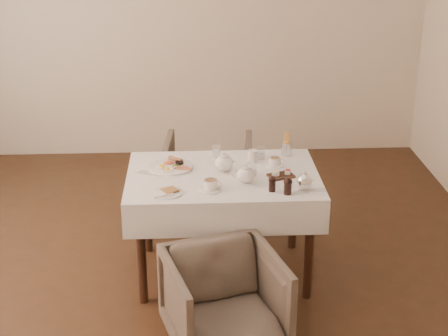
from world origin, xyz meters
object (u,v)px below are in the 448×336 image
table (223,190)px  armchair_far (208,178)px  armchair_near (225,302)px  teapot_centre (224,162)px  breakfast_plate (171,166)px

table → armchair_far: 0.97m
armchair_near → armchair_far: armchair_far is taller
armchair_near → teapot_centre: teapot_centre is taller
table → armchair_near: size_ratio=1.96×
armchair_near → breakfast_plate: (-0.32, 0.96, 0.47)m
breakfast_plate → teapot_centre: teapot_centre is taller
armchair_far → teapot_centre: 1.00m
table → armchair_far: table is taller
teapot_centre → breakfast_plate: bearing=178.3°
breakfast_plate → teapot_centre: size_ratio=1.78×
armchair_far → armchair_near: bearing=95.9°
teapot_centre → armchair_near: bearing=-81.4°
armchair_far → teapot_centre: bearing=100.1°
armchair_far → table: bearing=99.1°
table → teapot_centre: teapot_centre is taller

